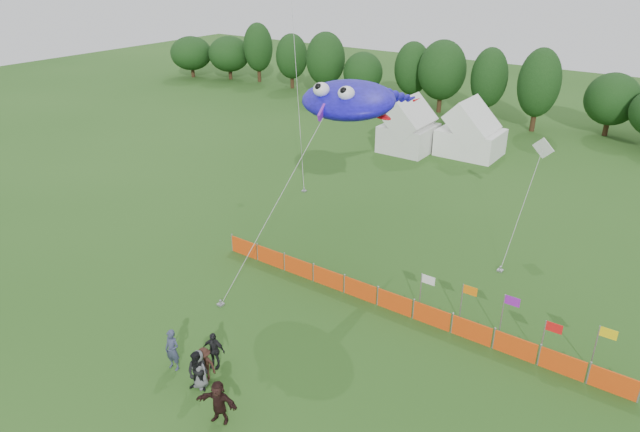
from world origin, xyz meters
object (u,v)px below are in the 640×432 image
Objects in this scene: spectator_d at (214,350)px; spectator_e at (199,369)px; barrier_fence at (394,303)px; spectator_a at (172,350)px; spectator_b at (198,372)px; spectator_c at (204,365)px; tent_right at (471,134)px; spectator_f at (219,402)px; stingray_kite at (353,98)px; tent_left at (409,130)px.

spectator_e is (0.40, -1.23, 0.00)m from spectator_d.
barrier_fence is 11.40× the size of spectator_a.
spectator_b is at bearing -111.33° from barrier_fence.
tent_right is at bearing 80.16° from spectator_c.
spectator_b is (-3.74, -9.58, 0.43)m from barrier_fence.
spectator_c is at bearing -87.25° from spectator_d.
tent_right reaches higher than spectator_d.
spectator_f is 15.67m from stingray_kite.
spectator_a is (5.67, -32.34, -0.99)m from tent_left.
spectator_b is 14.89m from stingray_kite.
stingray_kite is (1.31, 11.77, 8.65)m from spectator_a.
spectator_e is at bearing -89.70° from spectator_c.
spectator_e is at bearing -85.93° from tent_right.
spectator_a is 0.13× the size of stingray_kite.
stingray_kite reaches higher than spectator_e.
tent_left is 2.36× the size of spectator_b.
spectator_f is at bearing -82.84° from tent_right.
spectator_b reaches higher than barrier_fence.
spectator_a is 1.10× the size of spectator_e.
barrier_fence is at bearing -30.21° from stingray_kite.
barrier_fence is at bearing 45.53° from spectator_d.
spectator_a is at bearing -88.81° from tent_right.
tent_right reaches higher than spectator_b.
tent_left is 0.20× the size of barrier_fence.
spectator_c is 0.93× the size of spectator_d.
spectator_c is at bearing -86.04° from tent_right.
spectator_d is at bearing 104.51° from spectator_e.
spectator_b is at bearing -85.74° from tent_right.
tent_right is 2.74× the size of spectator_a.
spectator_a is at bearing -158.11° from spectator_d.
spectator_e is (-3.87, -9.40, 0.38)m from barrier_fence.
spectator_f is at bearing -23.11° from spectator_a.
barrier_fence is 10.48m from spectator_f.
tent_left is 32.85m from spectator_a.
spectator_a is 1.68m from spectator_c.
tent_left reaches higher than spectator_d.
stingray_kite is at bearing 88.66° from spectator_e.
spectator_e is (2.47, -34.61, -1.00)m from tent_right.
spectator_e is at bearing 139.80° from spectator_f.
spectator_b is at bearing 142.95° from spectator_f.
barrier_fence is at bearing 63.81° from spectator_f.
tent_right is 2.88× the size of spectator_f.
spectator_c is (2.37, -34.23, -1.07)m from tent_right.
spectator_a reaches higher than spectator_b.
spectator_a is 1.73m from spectator_d.
spectator_d is 1.29m from spectator_e.
stingray_kite is at bearing 77.92° from spectator_c.
spectator_a is 1.05× the size of spectator_f.
spectator_a is 14.66m from stingray_kite.
tent_left is 2.51× the size of spectator_d.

